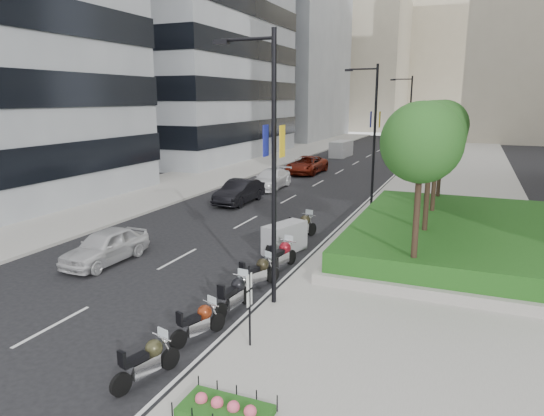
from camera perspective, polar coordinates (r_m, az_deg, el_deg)
The scene contains 31 objects.
ground at distance 18.03m, azimuth -14.00°, elevation -10.18°, with size 160.00×160.00×0.00m, color black.
sidewalk_right at distance 43.79m, azimuth 20.69°, elevation 2.98°, with size 10.00×100.00×0.15m, color #9E9B93.
sidewalk_left at distance 49.04m, azimuth -4.66°, elevation 4.73°, with size 8.00×100.00×0.15m, color #9E9B93.
lane_edge at distance 44.25m, azimuth 13.82°, elevation 3.44°, with size 0.12×100.00×0.01m, color silver.
lane_centre at distance 45.30m, azimuth 7.30°, elevation 3.91°, with size 0.12×100.00×0.01m, color silver.
building_grey_far at distance 90.31m, azimuth 0.11°, elevation 17.93°, with size 22.00×26.00×30.00m, color gray.
building_cream_left at distance 117.11m, azimuth 8.83°, elevation 17.60°, with size 26.00×24.00×34.00m, color #B7AD93.
building_cream_centre at distance 134.03m, azimuth 19.75°, elevation 17.26°, with size 30.00×24.00×38.00m, color #B7AD93.
planter at distance 24.15m, azimuth 21.32°, elevation -3.89°, with size 10.00×14.00×0.40m, color #A19D96.
hedge at distance 23.99m, azimuth 21.44°, elevation -2.52°, with size 9.40×13.40×0.80m, color #184714.
flower_bed at distance 11.51m, azimuth -5.51°, elevation -22.68°, with size 2.00×1.00×0.20m, color #184714.
tree_0 at distance 17.38m, azimuth 17.17°, elevation 7.29°, with size 2.80×2.80×6.30m.
tree_1 at distance 21.35m, azimuth 18.23°, elevation 8.15°, with size 2.80×2.80×6.30m.
tree_2 at distance 25.33m, azimuth 18.96°, elevation 8.73°, with size 2.80×2.80×6.30m.
tree_3 at distance 29.32m, azimuth 19.49°, elevation 9.16°, with size 2.80×2.80×6.30m.
lamp_post_0 at distance 15.54m, azimuth -0.30°, elevation 5.94°, with size 2.34×0.45×9.00m.
lamp_post_1 at distance 31.85m, azimuth 11.73°, elevation 9.20°, with size 2.34×0.45×9.00m.
lamp_post_2 at distance 49.63m, azimuth 15.73°, elevation 10.19°, with size 2.34×0.45×9.00m.
parking_sign at distance 13.57m, azimuth -2.66°, elevation -10.96°, with size 0.06×0.32×2.50m.
motorcycle_0 at distance 12.99m, azimuth -14.46°, elevation -17.01°, with size 0.82×2.02×1.03m.
motorcycle_1 at distance 14.68m, azimuth -8.56°, elevation -13.15°, with size 0.88×1.93×1.00m.
motorcycle_2 at distance 16.25m, azimuth -4.43°, elevation -10.15°, with size 0.74×2.23×1.11m.
motorcycle_3 at distance 18.14m, azimuth -1.67°, elevation -7.65°, with size 1.07×2.06×1.10m.
motorcycle_4 at distance 19.98m, azimuth 1.19°, elevation -5.63°, with size 0.76×2.27×1.14m.
motorcycle_5 at distance 22.16m, azimuth 1.50°, elevation -3.56°, with size 1.58×2.42×1.36m.
motorcycle_6 at distance 24.27m, azimuth 3.55°, elevation -2.22°, with size 1.01×2.33×1.20m.
car_a at distance 22.01m, azimuth -19.00°, elevation -4.27°, with size 1.72×4.26×1.45m, color silver.
car_b at distance 32.59m, azimuth -3.87°, elevation 1.92°, with size 1.66×4.77×1.57m, color black.
car_c at distance 37.94m, azimuth -0.14°, elevation 3.43°, with size 2.09×5.14×1.49m, color white.
car_d at distance 45.76m, azimuth 4.13°, elevation 5.08°, with size 2.66×5.76×1.60m, color maroon.
delivery_van at distance 59.33m, azimuth 8.10°, elevation 6.83°, with size 1.94×4.55×1.87m.
Camera 1 is at (10.10, -13.24, 6.92)m, focal length 32.00 mm.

